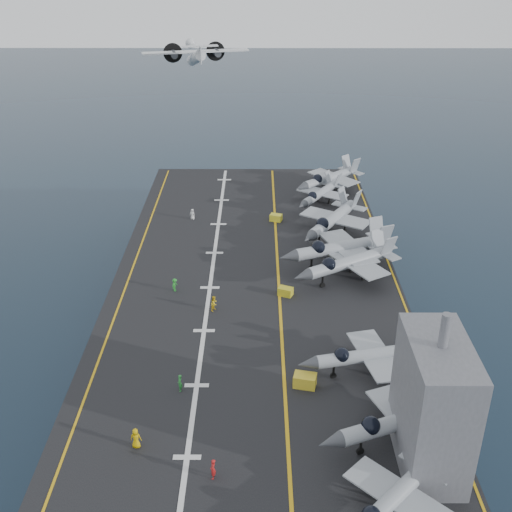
{
  "coord_description": "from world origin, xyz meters",
  "views": [
    {
      "loc": [
        0.24,
        -72.25,
        52.2
      ],
      "look_at": [
        0.0,
        4.0,
        13.0
      ],
      "focal_mm": 45.0,
      "sensor_mm": 36.0,
      "label": 1
    }
  ],
  "objects_px": {
    "island_superstructure": "(435,391)",
    "transport_plane": "(196,58)",
    "tow_cart_a": "(305,380)",
    "fighter_jet_0": "(393,498)"
  },
  "relations": [
    {
      "from": "island_superstructure",
      "to": "transport_plane",
      "type": "height_order",
      "value": "transport_plane"
    },
    {
      "from": "tow_cart_a",
      "to": "transport_plane",
      "type": "relative_size",
      "value": 0.11
    },
    {
      "from": "island_superstructure",
      "to": "fighter_jet_0",
      "type": "distance_m",
      "value": 9.35
    },
    {
      "from": "island_superstructure",
      "to": "tow_cart_a",
      "type": "bearing_deg",
      "value": 134.86
    },
    {
      "from": "island_superstructure",
      "to": "transport_plane",
      "type": "relative_size",
      "value": 0.63
    },
    {
      "from": "island_superstructure",
      "to": "tow_cart_a",
      "type": "distance_m",
      "value": 15.66
    },
    {
      "from": "island_superstructure",
      "to": "tow_cart_a",
      "type": "xyz_separation_m",
      "value": [
        -9.94,
        9.99,
        -6.82
      ]
    },
    {
      "from": "fighter_jet_0",
      "to": "transport_plane",
      "type": "relative_size",
      "value": 0.64
    },
    {
      "from": "island_superstructure",
      "to": "fighter_jet_0",
      "type": "bearing_deg",
      "value": -123.02
    },
    {
      "from": "fighter_jet_0",
      "to": "transport_plane",
      "type": "height_order",
      "value": "transport_plane"
    }
  ]
}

